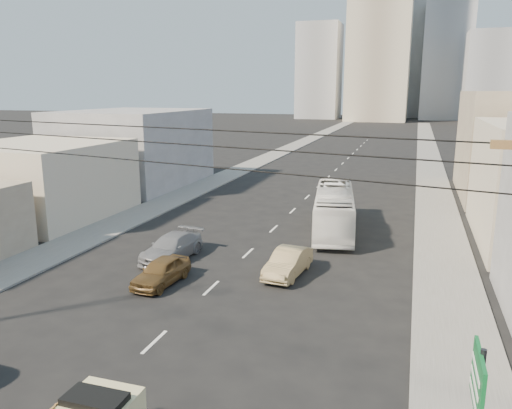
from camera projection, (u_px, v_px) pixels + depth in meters
The scene contains 16 objects.
sidewalk_left at pixel (277, 153), 81.42m from camera, with size 3.50×180.00×0.12m, color slate.
sidewalk_right at pixel (429, 159), 74.45m from camera, with size 3.50×180.00×0.12m, color slate.
lane_dashes at pixel (332, 173), 62.16m from camera, with size 0.15×104.00×0.01m.
city_bus at pixel (334, 209), 36.31m from camera, with size 2.66×11.37×3.17m, color white.
sedan_brown at pixel (161, 271), 26.35m from camera, with size 1.65×4.09×1.39m, color brown.
sedan_tan at pixel (288, 262), 27.63m from camera, with size 1.54×4.43×1.46m, color #9C865B.
sedan_grey at pixel (172, 247), 30.29m from camera, with size 2.07×5.09×1.48m, color gray.
green_sign at pixel (476, 405), 10.19m from camera, with size 0.18×1.60×5.00m.
overhead_wires at pixel (8, 134), 12.33m from camera, with size 23.01×5.02×0.72m.
bldg_left_mid at pixel (41, 180), 40.19m from camera, with size 11.00×12.00×6.00m, color beige.
bldg_left_far at pixel (133, 148), 54.05m from camera, with size 12.00×16.00×8.00m, color gray.
high_rise_tower at pixel (380, 29), 165.35m from camera, with size 20.00×20.00×60.00m, color tan.
midrise_ne at pixel (446, 62), 174.98m from camera, with size 16.00×16.00×40.00m, color gray.
midrise_nw at pixel (319, 72), 184.05m from camera, with size 15.00×15.00×34.00m, color gray.
midrise_back at pixel (411, 59), 192.03m from camera, with size 18.00×18.00×44.00m, color gray.
midrise_east at pixel (489, 78), 154.18m from camera, with size 14.00×14.00×28.00m, color gray.
Camera 1 is at (9.62, -8.46, 10.01)m, focal length 35.00 mm.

